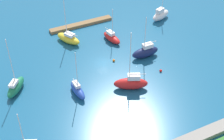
% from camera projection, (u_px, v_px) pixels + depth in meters
% --- Properties ---
extents(water, '(160.00, 160.00, 0.00)m').
position_uv_depth(water, '(103.00, 63.00, 84.40)').
color(water, '#19567F').
rests_on(water, ground).
extents(pier_dock, '(19.37, 2.08, 0.84)m').
position_uv_depth(pier_dock, '(81.00, 24.00, 98.68)').
color(pier_dock, olive).
rests_on(pier_dock, ground).
extents(sailboat_red_near_pier, '(3.59, 7.13, 10.05)m').
position_uv_depth(sailboat_red_near_pier, '(112.00, 37.00, 91.78)').
color(sailboat_red_near_pier, red).
rests_on(sailboat_red_near_pier, water).
extents(sailboat_navy_far_north, '(7.52, 2.63, 11.86)m').
position_uv_depth(sailboat_navy_far_north, '(145.00, 52.00, 85.58)').
color(sailboat_navy_far_north, '#141E4C').
rests_on(sailboat_navy_far_north, water).
extents(sailboat_white_off_beacon, '(7.50, 4.63, 11.29)m').
position_uv_depth(sailboat_white_off_beacon, '(161.00, 15.00, 101.00)').
color(sailboat_white_off_beacon, white).
rests_on(sailboat_white_off_beacon, water).
extents(sailboat_blue_by_breakwater, '(2.27, 6.59, 11.77)m').
position_uv_depth(sailboat_blue_by_breakwater, '(78.00, 90.00, 74.52)').
color(sailboat_blue_by_breakwater, '#2347B2').
rests_on(sailboat_blue_by_breakwater, water).
extents(sailboat_yellow_lone_north, '(6.06, 8.13, 14.41)m').
position_uv_depth(sailboat_yellow_lone_north, '(68.00, 38.00, 91.07)').
color(sailboat_yellow_lone_north, yellow).
rests_on(sailboat_yellow_lone_north, water).
extents(sailboat_red_center_basin, '(8.20, 5.56, 15.18)m').
position_uv_depth(sailboat_red_center_basin, '(131.00, 83.00, 75.77)').
color(sailboat_red_center_basin, red).
rests_on(sailboat_red_center_basin, water).
extents(sailboat_green_mid_basin, '(6.25, 7.03, 13.93)m').
position_uv_depth(sailboat_green_mid_basin, '(16.00, 87.00, 75.15)').
color(sailboat_green_mid_basin, '#19724C').
rests_on(sailboat_green_mid_basin, water).
extents(mooring_buoy_orange, '(0.65, 0.65, 0.65)m').
position_uv_depth(mooring_buoy_orange, '(114.00, 60.00, 84.76)').
color(mooring_buoy_orange, orange).
rests_on(mooring_buoy_orange, water).
extents(mooring_buoy_red, '(0.65, 0.65, 0.65)m').
position_uv_depth(mooring_buoy_red, '(161.00, 71.00, 81.42)').
color(mooring_buoy_red, red).
rests_on(mooring_buoy_red, water).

